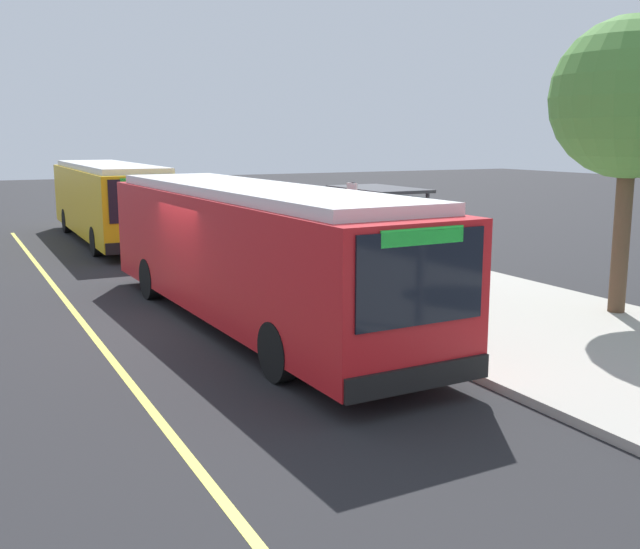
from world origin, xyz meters
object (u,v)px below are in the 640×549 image
(waiting_bench, at_px, (384,263))
(route_sign_post, at_px, (352,227))
(transit_bus_second, at_px, (110,199))
(pedestrian_commuter, at_px, (336,245))
(transit_bus_main, at_px, (251,249))

(waiting_bench, xyz_separation_m, route_sign_post, (2.22, -2.23, 1.32))
(transit_bus_second, xyz_separation_m, waiting_bench, (12.22, 4.67, -0.98))
(waiting_bench, bearing_deg, pedestrian_commuter, -118.98)
(transit_bus_main, height_order, waiting_bench, transit_bus_main)
(transit_bus_second, height_order, waiting_bench, transit_bus_second)
(transit_bus_second, relative_size, waiting_bench, 7.17)
(transit_bus_main, distance_m, transit_bus_second, 14.45)
(transit_bus_main, distance_m, pedestrian_commuter, 4.57)
(route_sign_post, height_order, pedestrian_commuter, route_sign_post)
(route_sign_post, bearing_deg, transit_bus_second, -170.41)
(waiting_bench, bearing_deg, transit_bus_main, -64.42)
(transit_bus_main, xyz_separation_m, waiting_bench, (-2.23, 4.66, -0.98))
(transit_bus_main, bearing_deg, transit_bus_second, -179.94)
(waiting_bench, bearing_deg, transit_bus_second, -159.08)
(route_sign_post, bearing_deg, pedestrian_commuter, 158.57)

